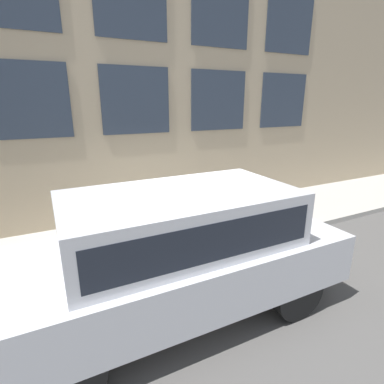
{
  "coord_description": "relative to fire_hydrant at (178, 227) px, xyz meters",
  "views": [
    {
      "loc": [
        -4.77,
        2.14,
        3.05
      ],
      "look_at": [
        0.72,
        -0.6,
        1.18
      ],
      "focal_mm": 28.0,
      "sensor_mm": 36.0,
      "label": 1
    }
  ],
  "objects": [
    {
      "name": "parked_truck_silver_near",
      "position": [
        -1.79,
        0.8,
        0.55
      ],
      "size": [
        1.93,
        5.03,
        1.88
      ],
      "color": "black",
      "rests_on": "ground_plane"
    },
    {
      "name": "sidewalk",
      "position": [
        0.76,
        0.16,
        -0.47
      ],
      "size": [
        2.53,
        60.0,
        0.13
      ],
      "color": "#B2ADA3",
      "rests_on": "ground_plane"
    },
    {
      "name": "person",
      "position": [
        0.43,
        -0.88,
        0.33
      ],
      "size": [
        0.3,
        0.2,
        1.22
      ],
      "rotation": [
        0.0,
        0.0,
        -0.7
      ],
      "color": "#726651",
      "rests_on": "sidewalk"
    },
    {
      "name": "ground_plane",
      "position": [
        -0.5,
        0.16,
        -0.53
      ],
      "size": [
        80.0,
        80.0,
        0.0
      ],
      "primitive_type": "plane",
      "color": "#514F4C"
    },
    {
      "name": "fire_hydrant",
      "position": [
        0.0,
        0.0,
        0.0
      ],
      "size": [
        0.36,
        0.47,
        0.79
      ],
      "color": "#2D7260",
      "rests_on": "sidewalk"
    }
  ]
}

